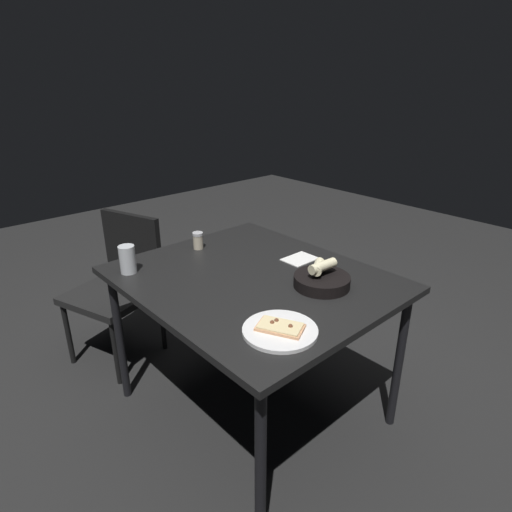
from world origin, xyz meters
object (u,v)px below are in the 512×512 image
beer_glass (128,261)px  dining_table (253,288)px  bread_basket (322,279)px  chair_near (121,278)px  pizza_plate (280,330)px  pepper_shaker (198,241)px

beer_glass → dining_table: bearing=-46.3°
bread_basket → chair_near: bread_basket is taller
pizza_plate → bread_basket: 0.41m
dining_table → beer_glass: (-0.39, 0.41, 0.12)m
chair_near → bread_basket: bearing=-72.2°
pepper_shaker → chair_near: size_ratio=0.10×
pizza_plate → beer_glass: size_ratio=2.07×
dining_table → bread_basket: size_ratio=4.89×
chair_near → dining_table: bearing=-76.1°
pizza_plate → bread_basket: bearing=19.2°
bread_basket → beer_glass: size_ratio=1.86×
dining_table → pizza_plate: 0.47m
pizza_plate → bread_basket: size_ratio=1.11×
beer_glass → chair_near: 0.62m
pizza_plate → beer_glass: (-0.16, 0.81, 0.05)m
bread_basket → pepper_shaker: (-0.14, 0.71, 0.01)m
bread_basket → chair_near: bearing=107.8°
bread_basket → pizza_plate: bearing=-160.8°
dining_table → chair_near: size_ratio=1.38×
beer_glass → chair_near: bearing=71.6°
beer_glass → pepper_shaker: beer_glass is taller
dining_table → beer_glass: 0.58m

